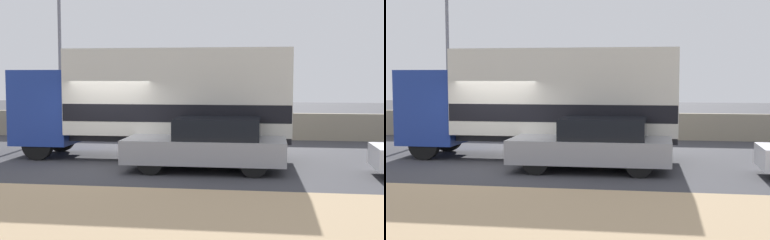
% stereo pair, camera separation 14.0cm
% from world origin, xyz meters
% --- Properties ---
extents(ground_plane, '(80.00, 80.00, 0.00)m').
position_xyz_m(ground_plane, '(0.00, 0.00, 0.00)').
color(ground_plane, '#38383D').
extents(dirt_shoulder_foreground, '(60.00, 5.78, 0.04)m').
position_xyz_m(dirt_shoulder_foreground, '(0.00, -5.71, 0.02)').
color(dirt_shoulder_foreground, tan).
rests_on(dirt_shoulder_foreground, ground_plane).
extents(stone_wall_backdrop, '(60.00, 0.35, 1.11)m').
position_xyz_m(stone_wall_backdrop, '(0.00, 7.61, 0.56)').
color(stone_wall_backdrop, gray).
rests_on(stone_wall_backdrop, ground_plane).
extents(street_lamp, '(0.56, 0.28, 7.72)m').
position_xyz_m(street_lamp, '(-4.17, 7.15, 4.42)').
color(street_lamp, slate).
rests_on(street_lamp, ground_plane).
extents(box_truck, '(8.86, 2.47, 3.48)m').
position_xyz_m(box_truck, '(1.29, 1.94, 1.91)').
color(box_truck, navy).
rests_on(box_truck, ground_plane).
extents(car_hatchback, '(4.46, 1.89, 1.49)m').
position_xyz_m(car_hatchback, '(3.13, -0.20, 0.75)').
color(car_hatchback, '#9E9EA3').
rests_on(car_hatchback, ground_plane).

